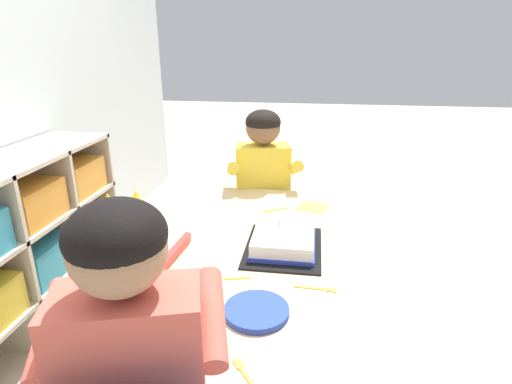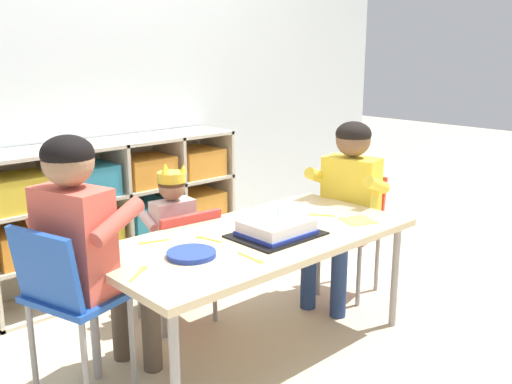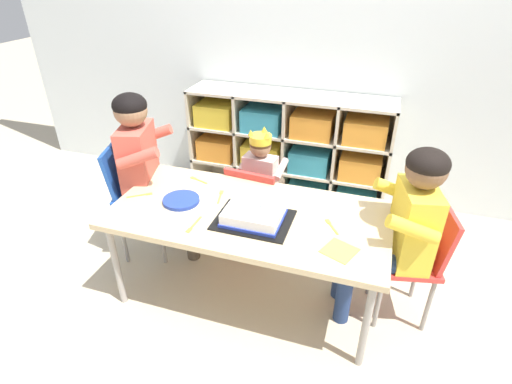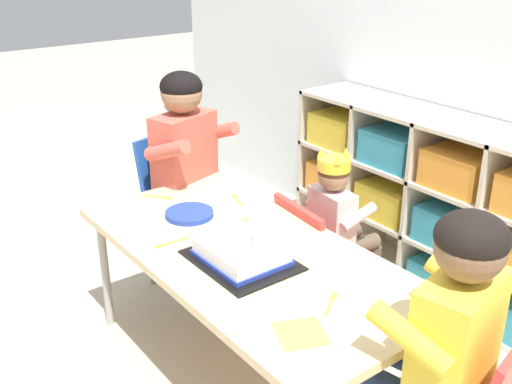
# 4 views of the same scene
# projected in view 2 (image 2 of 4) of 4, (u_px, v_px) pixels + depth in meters

# --- Properties ---
(ground) EXTENTS (16.00, 16.00, 0.00)m
(ground) POSITION_uv_depth(u_px,v_px,m) (258.00, 349.00, 2.69)
(ground) COLOR beige
(classroom_back_wall) EXTENTS (5.00, 0.10, 2.97)m
(classroom_back_wall) POSITION_uv_depth(u_px,v_px,m) (97.00, 28.00, 3.29)
(classroom_back_wall) COLOR silver
(classroom_back_wall) RESTS_ON ground
(storage_cubby_shelf) EXTENTS (1.53, 0.34, 0.86)m
(storage_cubby_shelf) POSITION_uv_depth(u_px,v_px,m) (124.00, 212.00, 3.36)
(storage_cubby_shelf) COLOR beige
(storage_cubby_shelf) RESTS_ON ground
(activity_table) EXTENTS (1.45, 0.71, 0.57)m
(activity_table) POSITION_uv_depth(u_px,v_px,m) (258.00, 243.00, 2.56)
(activity_table) COLOR #D1B789
(activity_table) RESTS_ON ground
(classroom_chair_blue) EXTENTS (0.38, 0.37, 0.61)m
(classroom_chair_blue) POSITION_uv_depth(u_px,v_px,m) (181.00, 256.00, 2.85)
(classroom_chair_blue) COLOR red
(classroom_chair_blue) RESTS_ON ground
(child_with_crown) EXTENTS (0.31, 0.31, 0.82)m
(child_with_crown) POSITION_uv_depth(u_px,v_px,m) (169.00, 224.00, 2.90)
(child_with_crown) COLOR beige
(child_with_crown) RESTS_ON ground
(classroom_chair_adult_side) EXTENTS (0.41, 0.42, 0.75)m
(classroom_chair_adult_side) POSITION_uv_depth(u_px,v_px,m) (68.00, 295.00, 2.16)
(classroom_chair_adult_side) COLOR #1E4CA8
(classroom_chair_adult_side) RESTS_ON ground
(adult_helper_seated) EXTENTS (0.47, 0.46, 1.07)m
(adult_helper_seated) POSITION_uv_depth(u_px,v_px,m) (87.00, 236.00, 2.21)
(adult_helper_seated) COLOR #D15647
(adult_helper_seated) RESTS_ON ground
(classroom_chair_guest_side) EXTENTS (0.39, 0.37, 0.67)m
(classroom_chair_guest_side) POSITION_uv_depth(u_px,v_px,m) (354.00, 224.00, 3.25)
(classroom_chair_guest_side) COLOR red
(classroom_chair_guest_side) RESTS_ON ground
(guest_at_table_side) EXTENTS (0.47, 0.45, 0.99)m
(guest_at_table_side) POSITION_uv_depth(u_px,v_px,m) (347.00, 193.00, 3.11)
(guest_at_table_side) COLOR yellow
(guest_at_table_side) RESTS_ON ground
(birthday_cake_on_tray) EXTENTS (0.38, 0.30, 0.11)m
(birthday_cake_on_tray) POSITION_uv_depth(u_px,v_px,m) (276.00, 229.00, 2.53)
(birthday_cake_on_tray) COLOR black
(birthday_cake_on_tray) RESTS_ON activity_table
(paper_plate_stack) EXTENTS (0.20, 0.20, 0.02)m
(paper_plate_stack) POSITION_uv_depth(u_px,v_px,m) (191.00, 254.00, 2.28)
(paper_plate_stack) COLOR #233DA3
(paper_plate_stack) RESTS_ON activity_table
(paper_napkin_square) EXTENTS (0.18, 0.18, 0.00)m
(paper_napkin_square) POSITION_uv_depth(u_px,v_px,m) (358.00, 220.00, 2.75)
(paper_napkin_square) COLOR #F4DB4C
(paper_napkin_square) RESTS_ON activity_table
(fork_by_napkin) EXTENTS (0.13, 0.06, 0.00)m
(fork_by_napkin) POSITION_uv_depth(u_px,v_px,m) (152.00, 242.00, 2.45)
(fork_by_napkin) COLOR yellow
(fork_by_napkin) RESTS_ON activity_table
(fork_near_child_seat) EXTENTS (0.02, 0.14, 0.00)m
(fork_near_child_seat) POSITION_uv_depth(u_px,v_px,m) (252.00, 258.00, 2.26)
(fork_near_child_seat) COLOR yellow
(fork_near_child_seat) RESTS_ON activity_table
(fork_at_table_front_edge) EXTENTS (0.12, 0.10, 0.00)m
(fork_at_table_front_edge) POSITION_uv_depth(u_px,v_px,m) (139.00, 273.00, 2.12)
(fork_at_table_front_edge) COLOR yellow
(fork_at_table_front_edge) RESTS_ON activity_table
(fork_scattered_mid_table) EXTENTS (0.05, 0.14, 0.00)m
(fork_scattered_mid_table) POSITION_uv_depth(u_px,v_px,m) (208.00, 239.00, 2.49)
(fork_scattered_mid_table) COLOR yellow
(fork_scattered_mid_table) RESTS_ON activity_table
(fork_beside_plate_stack) EXTENTS (0.08, 0.12, 0.00)m
(fork_beside_plate_stack) POSITION_uv_depth(u_px,v_px,m) (320.00, 215.00, 2.84)
(fork_beside_plate_stack) COLOR yellow
(fork_beside_plate_stack) RESTS_ON activity_table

